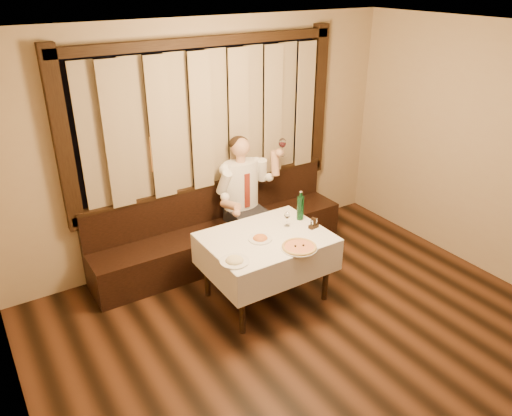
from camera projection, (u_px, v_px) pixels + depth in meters
room at (314, 195)px, 4.27m from camera, size 5.01×6.01×2.81m
banquette at (220, 234)px, 6.11m from camera, size 3.20×0.61×0.94m
dining_table at (266, 245)px, 5.19m from camera, size 1.27×0.97×0.76m
pizza at (299, 247)px, 4.91m from camera, size 0.36×0.36×0.04m
pasta_red at (260, 237)px, 5.07m from camera, size 0.25×0.25×0.08m
pasta_cream at (234, 259)px, 4.67m from camera, size 0.28×0.28×0.10m
green_bottle at (300, 207)px, 5.44m from camera, size 0.07×0.07×0.34m
table_wine_glass at (287, 216)px, 5.29m from camera, size 0.06×0.06×0.17m
cruet_caddy at (314, 224)px, 5.29m from camera, size 0.12×0.07×0.12m
seated_man at (245, 190)px, 5.95m from camera, size 0.85×0.63×1.50m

